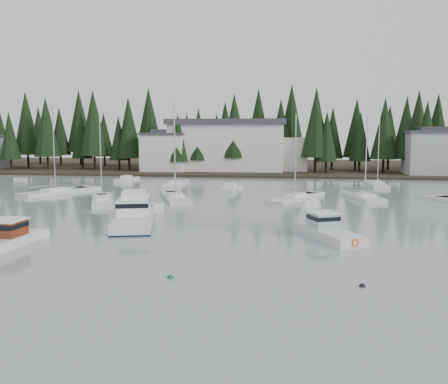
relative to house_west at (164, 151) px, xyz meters
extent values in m
plane|color=gray|center=(18.00, -79.00, -4.65)|extent=(260.00, 260.00, 0.00)
cube|color=black|center=(18.00, 18.00, -4.65)|extent=(240.00, 54.00, 1.00)
cube|color=silver|center=(0.00, 0.00, -0.40)|extent=(9.00, 7.00, 7.50)
cube|color=#38383D|center=(0.00, 0.00, 3.60)|extent=(9.54, 7.42, 0.50)
cube|color=#38383D|center=(0.00, 0.00, 4.20)|extent=(4.95, 3.85, 0.80)
cube|color=#999EA0|center=(54.00, -1.00, -0.15)|extent=(10.00, 8.00, 8.00)
cube|color=#38383D|center=(54.00, -1.00, 4.10)|extent=(10.60, 8.48, 0.50)
cube|color=#38383D|center=(54.00, -1.00, 4.70)|extent=(5.50, 4.40, 0.80)
cube|color=silver|center=(13.00, 3.00, 0.85)|extent=(24.00, 10.00, 10.00)
cube|color=#38383D|center=(13.00, 3.00, 6.15)|extent=(25.00, 11.00, 1.20)
cube|color=silver|center=(25.00, 5.00, -0.65)|extent=(10.00, 8.00, 7.00)
cube|color=#491C0E|center=(4.43, -67.07, -3.29)|extent=(2.37, 2.58, 1.27)
cube|color=white|center=(4.43, -67.07, -2.61)|extent=(2.66, 2.92, 0.11)
cube|color=black|center=(4.43, -67.07, -3.03)|extent=(2.43, 2.62, 0.36)
cylinder|color=#A5A8AD|center=(4.43, -67.07, -1.83)|extent=(0.08, 0.08, 1.46)
cube|color=silver|center=(11.60, -57.18, -4.50)|extent=(6.25, 12.08, 1.68)
cube|color=black|center=(11.60, -57.18, -4.62)|extent=(6.30, 12.14, 0.23)
cube|color=white|center=(11.46, -56.62, -2.87)|extent=(4.29, 6.54, 1.52)
cube|color=black|center=(11.46, -56.62, -2.50)|extent=(4.37, 6.61, 0.42)
cube|color=white|center=(11.46, -56.62, -1.76)|extent=(2.80, 3.43, 0.68)
cylinder|color=#A5A8AD|center=(11.46, -56.62, -0.92)|extent=(0.10, 0.10, 1.16)
cube|color=silver|center=(30.00, -61.45, -4.56)|extent=(5.40, 7.69, 1.19)
cube|color=silver|center=(30.00, -61.45, -3.93)|extent=(5.29, 7.53, 0.11)
cube|color=#87B1A3|center=(29.38, -60.12, -3.29)|extent=(2.82, 2.87, 1.28)
cube|color=white|center=(29.38, -60.12, -2.60)|extent=(3.18, 3.24, 0.11)
cube|color=black|center=(29.38, -60.12, -3.03)|extent=(2.88, 2.92, 0.36)
cylinder|color=#A5A8AD|center=(29.38, -60.12, -1.83)|extent=(0.08, 0.08, 1.46)
torus|color=#F2590C|center=(31.54, -64.75, -4.15)|extent=(0.63, 0.39, 0.64)
cube|color=silver|center=(27.12, -38.09, -4.68)|extent=(7.17, 10.72, 1.05)
cube|color=white|center=(27.12, -38.09, -4.03)|extent=(3.22, 4.05, 0.30)
cylinder|color=#A5A8AD|center=(27.12, -38.09, 1.18)|extent=(0.14, 0.14, 10.66)
cube|color=silver|center=(-6.89, -35.89, -4.68)|extent=(7.61, 11.07, 1.05)
cube|color=white|center=(-6.89, -35.89, -4.03)|extent=(3.55, 4.25, 0.30)
cylinder|color=#A5A8AD|center=(-6.89, -35.89, 2.00)|extent=(0.14, 0.14, 12.30)
cube|color=silver|center=(36.33, -35.87, -4.68)|extent=(4.63, 8.76, 1.05)
cube|color=white|center=(36.33, -35.87, -4.03)|extent=(2.58, 3.20, 0.30)
cylinder|color=#A5A8AD|center=(36.33, -35.87, 1.09)|extent=(0.14, 0.14, 10.48)
cube|color=silver|center=(40.53, -20.13, -4.68)|extent=(2.62, 8.67, 1.05)
cube|color=white|center=(40.53, -20.13, -4.03)|extent=(1.80, 2.96, 0.30)
cylinder|color=#A5A8AD|center=(40.53, -20.13, 2.33)|extent=(0.14, 0.14, 12.98)
cube|color=silver|center=(11.57, -39.55, -4.68)|extent=(6.24, 10.96, 1.05)
cube|color=white|center=(11.57, -39.55, -4.03)|extent=(3.03, 4.06, 0.30)
cylinder|color=#A5A8AD|center=(11.57, -39.55, 0.91)|extent=(0.14, 0.14, 10.12)
cube|color=silver|center=(3.08, -43.65, -4.68)|extent=(6.25, 10.93, 1.05)
cube|color=white|center=(3.08, -43.65, -4.03)|extent=(2.94, 4.04, 0.30)
cylinder|color=#A5A8AD|center=(3.08, -43.65, 1.00)|extent=(0.14, 0.14, 10.30)
cube|color=silver|center=(7.73, -23.59, -4.68)|extent=(3.19, 9.34, 1.05)
cube|color=white|center=(7.73, -23.59, -4.03)|extent=(2.03, 3.23, 0.30)
cylinder|color=#A5A8AD|center=(7.73, -23.59, 2.53)|extent=(0.14, 0.14, 13.37)
cube|color=silver|center=(28.97, -44.54, -4.60)|extent=(2.34, 6.48, 0.90)
cube|color=white|center=(28.97, -44.54, -3.90)|extent=(1.54, 2.09, 0.55)
cube|color=silver|center=(-2.44, -17.84, -4.60)|extent=(2.39, 7.03, 0.90)
cube|color=white|center=(-2.44, -17.84, -3.90)|extent=(1.56, 2.27, 0.55)
cube|color=silver|center=(17.53, -28.46, -4.60)|extent=(3.08, 6.06, 0.90)
cube|color=white|center=(17.53, -28.46, -3.90)|extent=(1.77, 2.06, 0.55)
sphere|color=#145933|center=(19.29, -73.89, -4.65)|extent=(0.45, 0.45, 0.45)
sphere|color=black|center=(30.79, -74.11, -4.65)|extent=(0.39, 0.39, 0.39)
camera|label=1|loc=(26.53, -103.09, 4.41)|focal=40.00mm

